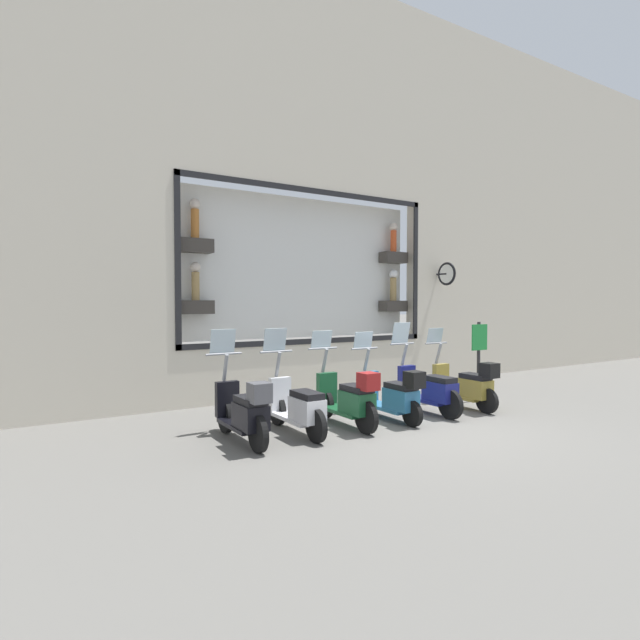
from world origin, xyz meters
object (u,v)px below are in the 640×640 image
object	(u,v)px
scooter_teal_2	(393,395)
shop_sign_post	(479,359)
scooter_navy_1	(429,390)
scooter_white_4	(298,407)
scooter_green_3	(349,399)
scooter_olive_0	(467,385)
scooter_black_5	(244,412)

from	to	relation	value
scooter_teal_2	shop_sign_post	size ratio (longest dim) A/B	1.06
scooter_navy_1	scooter_teal_2	xyz separation A→B (m)	(-0.08, 0.95, 0.01)
scooter_teal_2	scooter_white_4	bearing A→B (deg)	87.74
scooter_teal_2	scooter_green_3	size ratio (longest dim) A/B	0.99
scooter_olive_0	scooter_navy_1	world-z (taller)	scooter_navy_1
scooter_teal_2	scooter_green_3	bearing A→B (deg)	89.05
scooter_navy_1	scooter_black_5	xyz separation A→B (m)	(-0.06, 3.78, 0.04)
scooter_green_3	shop_sign_post	bearing A→B (deg)	-83.95
scooter_black_5	shop_sign_post	bearing A→B (deg)	-86.04
scooter_navy_1	scooter_olive_0	bearing A→B (deg)	-94.30
scooter_olive_0	scooter_black_5	distance (m)	4.73
scooter_green_3	scooter_black_5	size ratio (longest dim) A/B	1.00
scooter_olive_0	scooter_navy_1	xyz separation A→B (m)	(0.07, 0.95, -0.02)
scooter_olive_0	shop_sign_post	distance (m)	1.00
scooter_green_3	shop_sign_post	size ratio (longest dim) A/B	1.07
scooter_navy_1	scooter_teal_2	size ratio (longest dim) A/B	1.01
scooter_olive_0	shop_sign_post	xyz separation A→B (m)	(0.39, -0.80, 0.45)
scooter_white_4	shop_sign_post	bearing A→B (deg)	-85.92
scooter_white_4	scooter_green_3	bearing A→B (deg)	-93.56
shop_sign_post	scooter_olive_0	bearing A→B (deg)	116.26
scooter_navy_1	scooter_teal_2	distance (m)	0.95
scooter_black_5	scooter_white_4	bearing A→B (deg)	-86.58
scooter_white_4	scooter_black_5	xyz separation A→B (m)	(-0.06, 0.95, 0.05)
scooter_green_3	scooter_black_5	xyz separation A→B (m)	(0.00, 1.89, 0.00)
scooter_olive_0	scooter_green_3	distance (m)	2.84
scooter_olive_0	scooter_navy_1	size ratio (longest dim) A/B	0.99
scooter_white_4	shop_sign_post	distance (m)	4.62
scooter_green_3	scooter_white_4	distance (m)	0.95
scooter_navy_1	scooter_green_3	xyz separation A→B (m)	(-0.06, 1.89, 0.04)
scooter_black_5	shop_sign_post	distance (m)	5.56
scooter_black_5	scooter_green_3	bearing A→B (deg)	-90.07
scooter_olive_0	scooter_white_4	world-z (taller)	scooter_white_4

